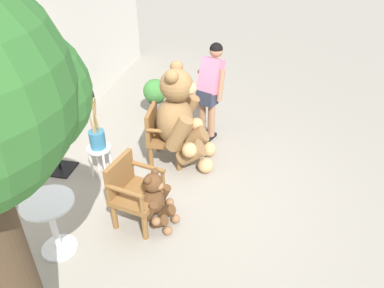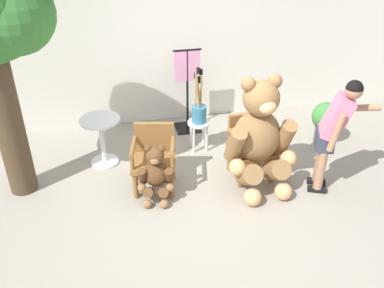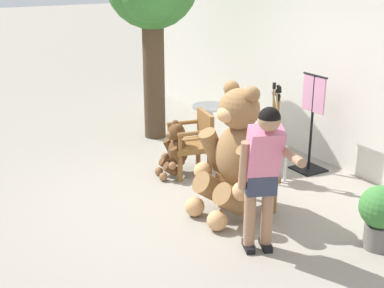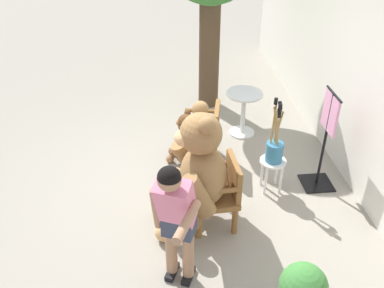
{
  "view_description": "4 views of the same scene",
  "coord_description": "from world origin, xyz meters",
  "px_view_note": "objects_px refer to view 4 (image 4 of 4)",
  "views": [
    {
      "loc": [
        -3.86,
        -0.95,
        3.35
      ],
      "look_at": [
        0.25,
        -0.07,
        0.62
      ],
      "focal_mm": 35.0,
      "sensor_mm": 36.0,
      "label": 1
    },
    {
      "loc": [
        -1.16,
        -4.21,
        3.49
      ],
      "look_at": [
        -0.17,
        0.35,
        0.65
      ],
      "focal_mm": 40.0,
      "sensor_mm": 36.0,
      "label": 2
    },
    {
      "loc": [
        5.25,
        -3.12,
        2.8
      ],
      "look_at": [
        0.25,
        -0.12,
        0.79
      ],
      "focal_mm": 50.0,
      "sensor_mm": 36.0,
      "label": 3
    },
    {
      "loc": [
        4.46,
        -0.24,
        3.61
      ],
      "look_at": [
        0.0,
        0.22,
        0.7
      ],
      "focal_mm": 40.0,
      "sensor_mm": 36.0,
      "label": 4
    }
  ],
  "objects_px": {
    "wooden_chair_right": "(219,191)",
    "teddy_bear_small": "(185,137)",
    "wooden_chair_left": "(204,132)",
    "white_stool": "(272,167)",
    "clothing_display_stand": "(325,139)",
    "person_visitor": "(176,215)",
    "teddy_bear_large": "(196,172)",
    "brush_bucket": "(275,147)",
    "round_side_table": "(243,109)"
  },
  "relations": [
    {
      "from": "round_side_table",
      "to": "brush_bucket",
      "type": "bearing_deg",
      "value": 3.64
    },
    {
      "from": "wooden_chair_right",
      "to": "clothing_display_stand",
      "type": "relative_size",
      "value": 0.63
    },
    {
      "from": "teddy_bear_large",
      "to": "round_side_table",
      "type": "height_order",
      "value": "teddy_bear_large"
    },
    {
      "from": "wooden_chair_left",
      "to": "round_side_table",
      "type": "height_order",
      "value": "wooden_chair_left"
    },
    {
      "from": "teddy_bear_small",
      "to": "clothing_display_stand",
      "type": "bearing_deg",
      "value": 66.09
    },
    {
      "from": "white_stool",
      "to": "wooden_chair_left",
      "type": "bearing_deg",
      "value": -134.77
    },
    {
      "from": "teddy_bear_small",
      "to": "round_side_table",
      "type": "bearing_deg",
      "value": 122.67
    },
    {
      "from": "wooden_chair_left",
      "to": "teddy_bear_small",
      "type": "height_order",
      "value": "wooden_chair_left"
    },
    {
      "from": "wooden_chair_right",
      "to": "brush_bucket",
      "type": "bearing_deg",
      "value": 124.29
    },
    {
      "from": "teddy_bear_large",
      "to": "white_stool",
      "type": "relative_size",
      "value": 3.36
    },
    {
      "from": "teddy_bear_large",
      "to": "white_stool",
      "type": "xyz_separation_m",
      "value": [
        -0.54,
        1.05,
        -0.4
      ]
    },
    {
      "from": "teddy_bear_large",
      "to": "person_visitor",
      "type": "bearing_deg",
      "value": -18.31
    },
    {
      "from": "teddy_bear_large",
      "to": "white_stool",
      "type": "distance_m",
      "value": 1.25
    },
    {
      "from": "wooden_chair_right",
      "to": "brush_bucket",
      "type": "height_order",
      "value": "brush_bucket"
    },
    {
      "from": "white_stool",
      "to": "round_side_table",
      "type": "xyz_separation_m",
      "value": [
        -1.43,
        -0.09,
        0.09
      ]
    },
    {
      "from": "teddy_bear_small",
      "to": "wooden_chair_right",
      "type": "bearing_deg",
      "value": 11.92
    },
    {
      "from": "person_visitor",
      "to": "white_stool",
      "type": "height_order",
      "value": "person_visitor"
    },
    {
      "from": "round_side_table",
      "to": "wooden_chair_right",
      "type": "bearing_deg",
      "value": -19.49
    },
    {
      "from": "brush_bucket",
      "to": "clothing_display_stand",
      "type": "bearing_deg",
      "value": 93.21
    },
    {
      "from": "teddy_bear_large",
      "to": "brush_bucket",
      "type": "height_order",
      "value": "teddy_bear_large"
    },
    {
      "from": "wooden_chair_right",
      "to": "clothing_display_stand",
      "type": "height_order",
      "value": "clothing_display_stand"
    },
    {
      "from": "wooden_chair_left",
      "to": "person_visitor",
      "type": "xyz_separation_m",
      "value": [
        2.18,
        -0.55,
        0.46
      ]
    },
    {
      "from": "wooden_chair_right",
      "to": "white_stool",
      "type": "xyz_separation_m",
      "value": [
        -0.53,
        0.79,
        -0.11
      ]
    },
    {
      "from": "teddy_bear_large",
      "to": "white_stool",
      "type": "height_order",
      "value": "teddy_bear_large"
    },
    {
      "from": "white_stool",
      "to": "brush_bucket",
      "type": "xyz_separation_m",
      "value": [
        -0.0,
        -0.0,
        0.31
      ]
    },
    {
      "from": "white_stool",
      "to": "brush_bucket",
      "type": "distance_m",
      "value": 0.31
    },
    {
      "from": "wooden_chair_right",
      "to": "clothing_display_stand",
      "type": "xyz_separation_m",
      "value": [
        -0.57,
        1.44,
        0.26
      ]
    },
    {
      "from": "teddy_bear_large",
      "to": "clothing_display_stand",
      "type": "distance_m",
      "value": 1.8
    },
    {
      "from": "teddy_bear_small",
      "to": "teddy_bear_large",
      "type": "bearing_deg",
      "value": 0.77
    },
    {
      "from": "teddy_bear_small",
      "to": "clothing_display_stand",
      "type": "relative_size",
      "value": 0.57
    },
    {
      "from": "person_visitor",
      "to": "brush_bucket",
      "type": "height_order",
      "value": "person_visitor"
    },
    {
      "from": "wooden_chair_right",
      "to": "brush_bucket",
      "type": "relative_size",
      "value": 0.98
    },
    {
      "from": "wooden_chair_left",
      "to": "brush_bucket",
      "type": "distance_m",
      "value": 1.13
    },
    {
      "from": "wooden_chair_left",
      "to": "teddy_bear_large",
      "type": "distance_m",
      "value": 1.38
    },
    {
      "from": "wooden_chair_left",
      "to": "person_visitor",
      "type": "height_order",
      "value": "person_visitor"
    },
    {
      "from": "teddy_bear_small",
      "to": "white_stool",
      "type": "height_order",
      "value": "teddy_bear_small"
    },
    {
      "from": "teddy_bear_small",
      "to": "clothing_display_stand",
      "type": "xyz_separation_m",
      "value": [
        0.76,
        1.73,
        0.34
      ]
    },
    {
      "from": "wooden_chair_right",
      "to": "white_stool",
      "type": "height_order",
      "value": "wooden_chair_right"
    },
    {
      "from": "person_visitor",
      "to": "clothing_display_stand",
      "type": "bearing_deg",
      "value": 125.85
    },
    {
      "from": "person_visitor",
      "to": "round_side_table",
      "type": "xyz_separation_m",
      "value": [
        -2.83,
        1.24,
        -0.47
      ]
    },
    {
      "from": "wooden_chair_left",
      "to": "white_stool",
      "type": "height_order",
      "value": "wooden_chair_left"
    },
    {
      "from": "wooden_chair_left",
      "to": "clothing_display_stand",
      "type": "relative_size",
      "value": 0.63
    },
    {
      "from": "wooden_chair_left",
      "to": "white_stool",
      "type": "distance_m",
      "value": 1.12
    },
    {
      "from": "teddy_bear_small",
      "to": "white_stool",
      "type": "distance_m",
      "value": 1.34
    },
    {
      "from": "person_visitor",
      "to": "round_side_table",
      "type": "height_order",
      "value": "person_visitor"
    },
    {
      "from": "wooden_chair_right",
      "to": "teddy_bear_small",
      "type": "bearing_deg",
      "value": -168.08
    },
    {
      "from": "white_stool",
      "to": "person_visitor",
      "type": "bearing_deg",
      "value": -43.64
    },
    {
      "from": "wooden_chair_right",
      "to": "teddy_bear_small",
      "type": "distance_m",
      "value": 1.37
    },
    {
      "from": "clothing_display_stand",
      "to": "person_visitor",
      "type": "bearing_deg",
      "value": -54.15
    },
    {
      "from": "person_visitor",
      "to": "brush_bucket",
      "type": "distance_m",
      "value": 1.95
    }
  ]
}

